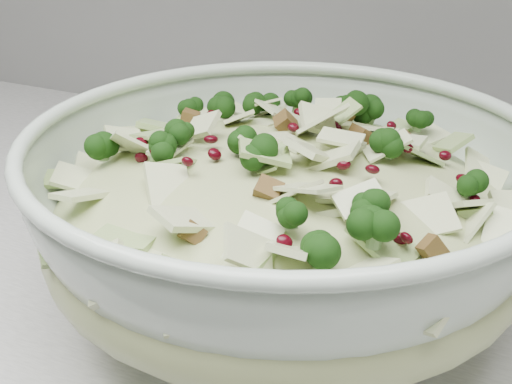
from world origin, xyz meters
TOP-DOWN VIEW (x-y plane):
  - mixing_bowl at (-0.14, 1.61)m, footprint 0.47×0.47m
  - salad at (-0.14, 1.61)m, footprint 0.38×0.38m

SIDE VIEW (x-z plane):
  - mixing_bowl at x=-0.14m, z-range 0.90..1.05m
  - salad at x=-0.14m, z-range 0.93..1.07m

